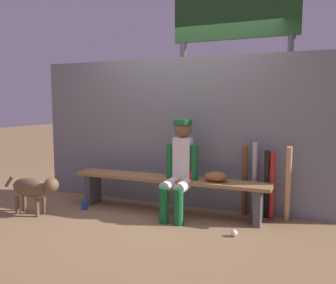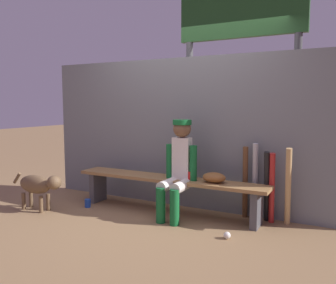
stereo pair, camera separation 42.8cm
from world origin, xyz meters
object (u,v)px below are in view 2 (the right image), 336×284
dugout_bench (168,185)px  bat_wood_tan (288,187)px  bat_aluminum_red (272,188)px  cup_on_bench (190,176)px  baseball (227,235)px  cup_on_ground (88,203)px  player_seated (178,165)px  dog (38,185)px  bat_wood_dark (245,182)px  bat_aluminum_black (267,187)px  scoreboard (245,38)px  bat_aluminum_silver (255,181)px  baseball_glove (214,177)px

dugout_bench → bat_wood_tan: bat_wood_tan is taller
bat_aluminum_red → cup_on_bench: 0.96m
baseball → cup_on_ground: (-2.01, 0.19, 0.02)m
player_seated → cup_on_bench: bearing=35.1°
player_seated → dog: bearing=-160.7°
bat_wood_dark → bat_aluminum_black: bat_wood_dark is taller
bat_aluminum_red → bat_wood_dark: bearing=168.8°
bat_wood_dark → scoreboard: size_ratio=0.27×
bat_aluminum_silver → dog: 2.74m
player_seated → bat_aluminum_black: player_seated is taller
dugout_bench → bat_wood_tan: size_ratio=2.81×
dugout_bench → baseball_glove: size_ratio=9.12×
baseball_glove → bat_aluminum_black: (0.57, 0.21, -0.09)m
player_seated → bat_wood_dark: size_ratio=1.36×
player_seated → bat_aluminum_red: player_seated is taller
bat_wood_tan → bat_aluminum_black: bearing=174.2°
bat_wood_tan → cup_on_bench: size_ratio=8.26×
bat_aluminum_red → cup_on_bench: size_ratio=7.56×
bat_aluminum_silver → scoreboard: 1.97m
cup_on_bench → baseball_glove: bearing=4.2°
baseball → cup_on_ground: cup_on_ground is taller
bat_aluminum_red → dog: 2.92m
bat_wood_dark → dog: bearing=-158.4°
dugout_bench → bat_aluminum_red: bat_aluminum_red is taller
scoreboard → bat_aluminum_red: bearing=-53.2°
cup_on_bench → cup_on_ground: bearing=-168.5°
bat_aluminum_silver → cup_on_ground: (-2.09, -0.58, -0.41)m
bat_aluminum_red → cup_on_bench: bat_aluminum_red is taller
baseball_glove → cup_on_bench: bearing=-175.8°
scoreboard → dugout_bench: bearing=-124.8°
bat_wood_tan → cup_on_ground: size_ratio=8.26×
player_seated → scoreboard: size_ratio=0.36×
cup_on_ground → baseball: bearing=-5.4°
bat_wood_tan → scoreboard: (-0.76, 0.78, 1.81)m
bat_wood_tan → baseball: bearing=-125.3°
scoreboard → player_seated: bearing=-113.8°
baseball_glove → dog: 2.26m
dugout_bench → bat_wood_tan: bearing=7.3°
bat_wood_dark → scoreboard: (-0.25, 0.71, 1.83)m
baseball → player_seated: bearing=153.0°
player_seated → bat_aluminum_silver: 0.94m
baseball → dog: dog is taller
bat_aluminum_silver → bat_aluminum_black: size_ratio=1.08×
dog → baseball: bearing=5.0°
cup_on_bench → bat_aluminum_silver: bearing=23.1°
bat_aluminum_silver → dog: size_ratio=1.09×
baseball_glove → bat_aluminum_silver: size_ratio=0.30×
dugout_bench → baseball: 1.12m
bat_wood_tan → dog: 3.09m
dugout_bench → cup_on_bench: (0.32, -0.02, 0.15)m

